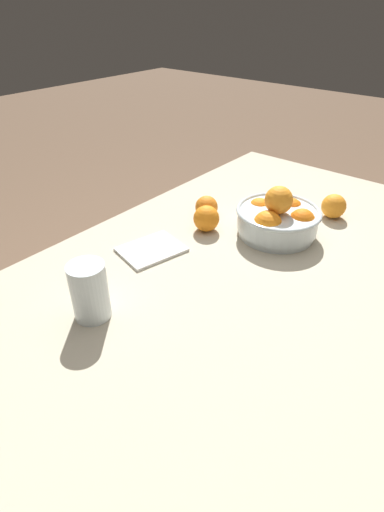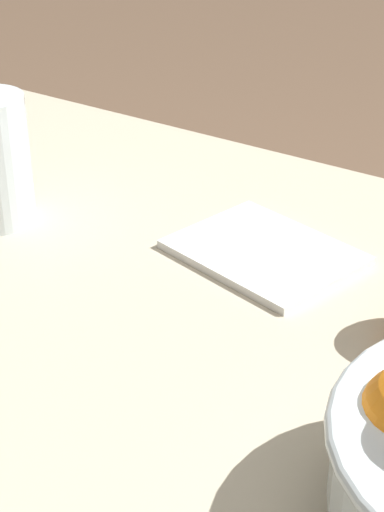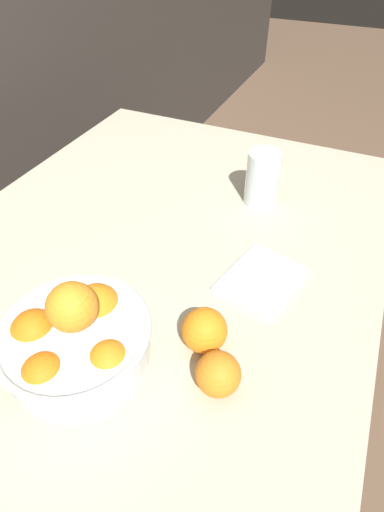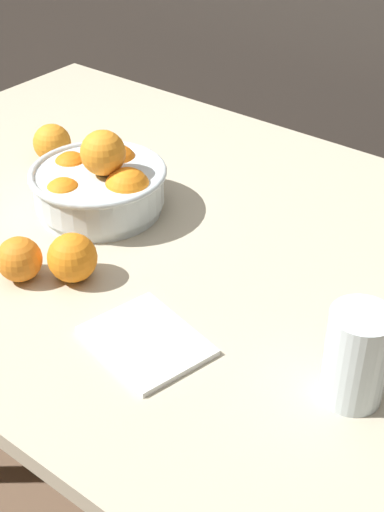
% 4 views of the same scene
% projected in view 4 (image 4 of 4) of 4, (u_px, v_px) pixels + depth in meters
% --- Properties ---
extents(ground_plane, '(12.00, 12.00, 0.00)m').
position_uv_depth(ground_plane, '(187.00, 512.00, 1.62)').
color(ground_plane, brown).
extents(dining_table, '(1.48, 0.93, 0.75)m').
position_uv_depth(dining_table, '(186.00, 271.00, 1.23)').
color(dining_table, '#B7AD93').
rests_on(dining_table, ground_plane).
extents(fruit_bowl, '(0.24, 0.24, 0.15)m').
position_uv_depth(fruit_bowl, '(100.00, 184.00, 1.23)').
color(fruit_bowl, silver).
rests_on(fruit_bowl, dining_table).
extents(juice_glass, '(0.08, 0.08, 0.13)m').
position_uv_depth(juice_glass, '(356.00, 359.00, 0.86)').
color(juice_glass, '#F4A314').
rests_on(juice_glass, dining_table).
extents(orange_loose_near_bowl, '(0.07, 0.07, 0.07)m').
position_uv_depth(orange_loose_near_bowl, '(19.00, 259.00, 1.08)').
color(orange_loose_near_bowl, orange).
rests_on(orange_loose_near_bowl, dining_table).
extents(orange_loose_front, '(0.08, 0.08, 0.08)m').
position_uv_depth(orange_loose_front, '(72.00, 258.00, 1.07)').
color(orange_loose_front, orange).
rests_on(orange_loose_front, dining_table).
extents(orange_loose_aside, '(0.07, 0.07, 0.07)m').
position_uv_depth(orange_loose_aside, '(52.00, 143.00, 1.40)').
color(orange_loose_aside, orange).
rests_on(orange_loose_aside, dining_table).
extents(napkin, '(0.19, 0.16, 0.01)m').
position_uv_depth(napkin, '(146.00, 341.00, 0.97)').
color(napkin, white).
rests_on(napkin, dining_table).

